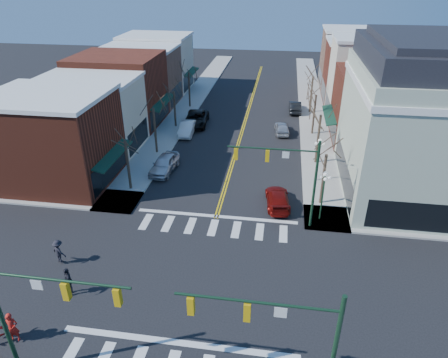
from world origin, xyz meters
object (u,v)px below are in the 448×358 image
at_px(car_left_near, 164,164).
at_px(car_right_near, 278,199).
at_px(car_left_far, 196,119).
at_px(pedestrian_dark_a, 68,280).
at_px(lamppost_corner, 324,188).
at_px(car_right_far, 295,107).
at_px(lamppost_midblock, 319,153).
at_px(pedestrian_red_a, 12,328).
at_px(car_right_mid, 282,128).
at_px(car_left_mid, 187,128).
at_px(victorian_corner, 427,120).
at_px(pedestrian_dark_b, 59,251).

height_order(car_left_near, car_right_near, car_left_near).
distance_m(car_left_far, pedestrian_dark_a, 30.19).
relative_size(lamppost_corner, car_right_far, 0.97).
xyz_separation_m(lamppost_midblock, pedestrian_red_a, (-16.85, -20.83, -1.90)).
relative_size(car_left_near, pedestrian_dark_a, 2.63).
xyz_separation_m(car_right_near, car_right_far, (1.60, 24.86, 0.08)).
bearing_deg(car_right_mid, car_left_far, -12.59).
height_order(car_left_mid, car_right_mid, car_left_mid).
bearing_deg(pedestrian_dark_a, pedestrian_red_a, -55.56).
xyz_separation_m(lamppost_corner, pedestrian_red_a, (-16.85, -14.33, -1.90)).
bearing_deg(lamppost_midblock, victorian_corner, -3.45).
xyz_separation_m(car_left_near, pedestrian_dark_a, (-1.14, -16.95, 0.25)).
bearing_deg(lamppost_midblock, car_left_far, 137.23).
height_order(victorian_corner, pedestrian_red_a, victorian_corner).
bearing_deg(victorian_corner, car_right_mid, 133.54).
height_order(lamppost_corner, pedestrian_dark_a, lamppost_corner).
bearing_deg(victorian_corner, lamppost_midblock, 176.55).
height_order(lamppost_midblock, car_left_mid, lamppost_midblock).
distance_m(pedestrian_dark_a, pedestrian_dark_b, 3.28).
height_order(car_left_near, car_right_far, car_left_near).
xyz_separation_m(pedestrian_dark_a, pedestrian_dark_b, (-2.03, 2.58, -0.05)).
relative_size(lamppost_midblock, car_right_near, 0.95).
height_order(lamppost_corner, car_right_mid, lamppost_corner).
xyz_separation_m(victorian_corner, car_right_mid, (-11.70, 12.31, -5.96)).
bearing_deg(car_right_mid, victorian_corner, 127.94).
xyz_separation_m(car_right_mid, car_right_far, (1.60, 8.27, 0.04)).
bearing_deg(car_right_far, pedestrian_red_a, 67.91).
bearing_deg(lamppost_corner, lamppost_midblock, 90.00).
xyz_separation_m(victorian_corner, pedestrian_dark_a, (-23.98, -16.51, -5.59)).
relative_size(car_right_mid, car_right_far, 0.91).
xyz_separation_m(lamppost_corner, car_right_far, (-1.80, 26.59, -2.22)).
distance_m(lamppost_midblock, pedestrian_dark_b, 22.93).
bearing_deg(car_left_far, victorian_corner, -34.73).
relative_size(car_right_far, pedestrian_dark_a, 2.45).
bearing_deg(car_right_near, pedestrian_dark_a, 38.13).
height_order(car_right_mid, car_right_far, car_right_far).
bearing_deg(pedestrian_red_a, car_left_near, 66.21).
distance_m(car_left_near, car_right_mid, 16.28).
distance_m(lamppost_midblock, pedestrian_dark_a, 23.22).
height_order(car_left_near, car_right_mid, car_left_near).
bearing_deg(lamppost_corner, car_right_mid, 100.52).
relative_size(car_left_mid, pedestrian_dark_a, 2.49).
height_order(car_left_mid, car_right_far, car_left_mid).
xyz_separation_m(lamppost_midblock, car_right_near, (-3.40, -4.78, -2.30)).
distance_m(lamppost_midblock, car_right_near, 6.30).
bearing_deg(lamppost_corner, victorian_corner, 35.86).
xyz_separation_m(car_right_mid, pedestrian_dark_b, (-14.32, -26.25, 0.31)).
bearing_deg(lamppost_midblock, lamppost_corner, -90.00).
bearing_deg(pedestrian_dark_a, car_right_near, 96.36).
height_order(car_right_near, pedestrian_red_a, pedestrian_red_a).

